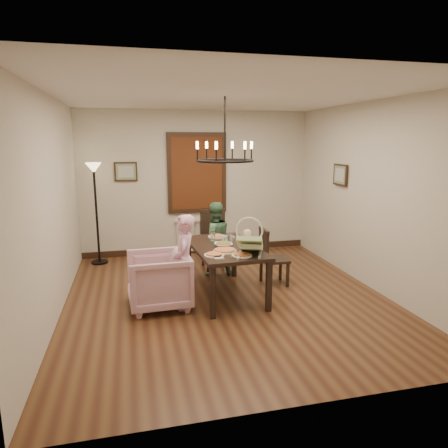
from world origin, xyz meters
name	(u,v)px	position (x,y,z in m)	size (l,w,h in m)	color
room_shell	(221,198)	(0.00, 0.37, 1.40)	(4.51, 5.00, 2.81)	brown
dining_table	(225,252)	(0.00, 0.11, 0.65)	(0.98, 1.63, 0.74)	black
chair_far	(216,239)	(0.14, 1.38, 0.52)	(0.46, 0.46, 1.03)	black
chair_right	(275,256)	(0.86, 0.36, 0.45)	(0.40, 0.40, 0.91)	black
armchair	(159,280)	(-0.97, -0.10, 0.38)	(0.81, 0.83, 0.75)	#ECB4CB
elderly_woman	(184,270)	(-0.63, -0.22, 0.53)	(0.39, 0.25, 1.06)	#E3A0C4
seated_man	(214,245)	(0.04, 1.03, 0.51)	(0.50, 0.39, 1.02)	#447250
baby_bouncer	(250,242)	(0.23, -0.39, 0.91)	(0.38, 0.53, 0.34)	#BBD894
salad_bowl	(223,245)	(-0.04, 0.05, 0.78)	(0.30, 0.30, 0.08)	white
pizza_platter	(225,250)	(-0.07, -0.20, 0.76)	(0.32, 0.32, 0.04)	tan
drinking_glass	(230,240)	(0.08, 0.12, 0.81)	(0.08, 0.08, 0.15)	silver
window_blinds	(197,173)	(0.00, 2.46, 1.60)	(1.00, 0.03, 1.40)	#5E2712
radiator	(198,235)	(0.00, 2.48, 0.35)	(0.92, 0.12, 0.62)	silver
picture_back	(126,172)	(-1.35, 2.47, 1.65)	(0.42, 0.03, 0.36)	black
picture_right	(340,175)	(2.21, 0.90, 1.65)	(0.42, 0.03, 0.36)	black
floor_lamp	(97,215)	(-1.90, 2.15, 0.90)	(0.30, 0.30, 1.80)	black
chandelier	(225,161)	(0.00, 0.11, 1.95)	(0.80, 0.80, 0.04)	black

